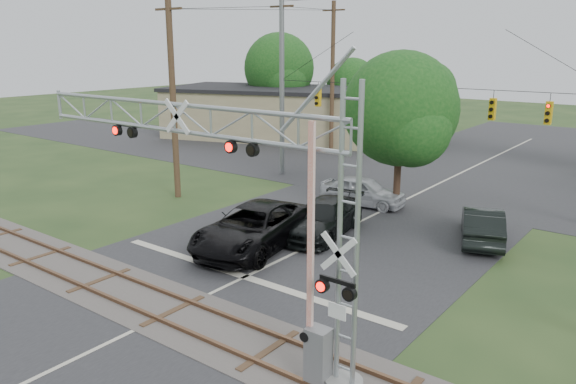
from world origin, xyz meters
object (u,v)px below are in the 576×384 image
Objects in this scene: crossing_gantry at (233,185)px; sedan_silver at (363,191)px; pickup_black at (254,227)px; car_dark at (323,218)px; commercial_building at (276,112)px; traffic_signal_span at (435,97)px.

crossing_gantry is 2.64× the size of sedan_silver.
crossing_gantry is at bearing -62.31° from pickup_black.
pickup_black is at bearing -122.36° from car_dark.
car_dark is 28.33m from commercial_building.
sedan_silver is (-4.52, 15.01, -4.02)m from crossing_gantry.
sedan_silver is (0.36, 8.56, -0.14)m from pickup_black.
sedan_silver is at bearing -124.57° from traffic_signal_span.
car_dark reaches higher than sedan_silver.
crossing_gantry is 38.06m from commercial_building.
car_dark is (-3.51, 9.67, -4.00)m from crossing_gantry.
commercial_building is at bearing 126.77° from crossing_gantry.
commercial_building is at bearing 123.57° from car_dark.
commercial_building is (-22.74, 30.42, -2.50)m from crossing_gantry.
sedan_silver is at bearing 106.76° from crossing_gantry.
crossing_gantry is 8.97m from pickup_black.
traffic_signal_span is 0.89× the size of commercial_building.
crossing_gantry reaches higher than sedan_silver.
car_dark is at bearing 109.93° from crossing_gantry.
traffic_signal_span is 24.04m from commercial_building.
traffic_signal_span is at bearing -48.34° from commercial_building.
traffic_signal_span is (-2.21, 18.36, 0.86)m from crossing_gantry.
pickup_black is 3.51m from car_dark.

